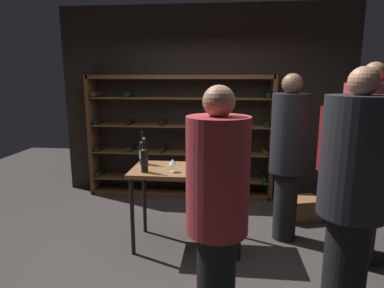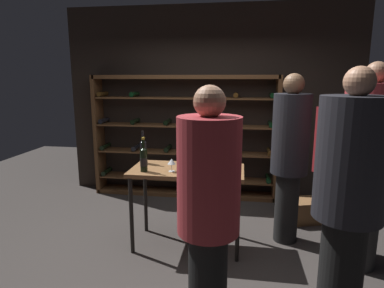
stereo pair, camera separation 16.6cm
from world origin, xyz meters
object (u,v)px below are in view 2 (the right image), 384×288
(tasting_table, at_px, (187,178))
(wine_bottle_red_label, at_px, (144,159))
(person_guest_plum_blouse, at_px, (349,188))
(person_guest_khaki, at_px, (209,202))
(person_host_in_suit, at_px, (290,152))
(wine_bottle_black_capsule, at_px, (143,151))
(wine_glass_stemmed_left, at_px, (230,167))
(person_guest_blue_shirt, at_px, (368,159))
(wine_glass_stemmed_center, at_px, (172,162))
(wine_rack, at_px, (184,138))
(wine_crate, at_px, (304,210))

(tasting_table, relative_size, wine_bottle_red_label, 3.33)
(person_guest_plum_blouse, xyz_separation_m, wine_bottle_red_label, (-1.81, 0.77, -0.04))
(person_guest_khaki, relative_size, person_host_in_suit, 0.95)
(wine_bottle_red_label, bearing_deg, wine_bottle_black_capsule, 107.48)
(wine_bottle_red_label, xyz_separation_m, wine_glass_stemmed_left, (0.90, -0.02, -0.05))
(tasting_table, bearing_deg, person_guest_blue_shirt, -4.73)
(person_guest_khaki, xyz_separation_m, person_host_in_suit, (0.76, 1.48, 0.06))
(wine_bottle_black_capsule, xyz_separation_m, wine_glass_stemmed_center, (0.40, -0.29, -0.03))
(tasting_table, distance_m, person_host_in_suit, 1.18)
(person_guest_plum_blouse, height_order, person_guest_blue_shirt, person_guest_blue_shirt)
(person_guest_khaki, relative_size, wine_bottle_red_label, 4.97)
(wine_rack, distance_m, person_guest_plum_blouse, 3.07)
(wine_crate, bearing_deg, person_guest_khaki, -117.81)
(wine_rack, bearing_deg, wine_crate, -23.16)
(wine_bottle_red_label, distance_m, wine_glass_stemmed_center, 0.30)
(wine_crate, bearing_deg, wine_bottle_red_label, -151.23)
(person_guest_plum_blouse, relative_size, wine_glass_stemmed_center, 13.99)
(tasting_table, bearing_deg, wine_glass_stemmed_center, -137.93)
(person_host_in_suit, relative_size, person_guest_plum_blouse, 0.98)
(person_host_in_suit, height_order, person_guest_blue_shirt, person_guest_blue_shirt)
(person_host_in_suit, relative_size, wine_bottle_black_capsule, 5.07)
(person_host_in_suit, bearing_deg, wine_bottle_red_label, 37.00)
(wine_rack, xyz_separation_m, tasting_table, (0.32, -1.61, -0.14))
(wine_rack, height_order, wine_crate, wine_rack)
(wine_bottle_red_label, bearing_deg, wine_glass_stemmed_center, 7.65)
(person_guest_blue_shirt, height_order, wine_glass_stemmed_center, person_guest_blue_shirt)
(person_guest_khaki, xyz_separation_m, wine_glass_stemmed_left, (0.11, 1.01, -0.02))
(person_guest_khaki, distance_m, wine_crate, 2.48)
(person_host_in_suit, bearing_deg, person_guest_blue_shirt, 167.90)
(wine_crate, bearing_deg, wine_rack, 156.84)
(person_host_in_suit, xyz_separation_m, wine_bottle_black_capsule, (-1.66, -0.12, -0.03))
(person_host_in_suit, relative_size, wine_glass_stemmed_center, 13.75)
(person_guest_khaki, height_order, wine_bottle_black_capsule, person_guest_khaki)
(person_guest_blue_shirt, bearing_deg, person_guest_plum_blouse, -106.33)
(person_guest_blue_shirt, relative_size, wine_bottle_red_label, 5.50)
(wine_glass_stemmed_center, bearing_deg, wine_glass_stemmed_left, -5.13)
(person_guest_plum_blouse, height_order, wine_crate, person_guest_plum_blouse)
(person_host_in_suit, bearing_deg, wine_bottle_black_capsule, 24.87)
(wine_glass_stemmed_left, distance_m, wine_glass_stemmed_center, 0.61)
(wine_crate, xyz_separation_m, wine_glass_stemmed_left, (-0.97, -1.05, 0.84))
(tasting_table, relative_size, wine_glass_stemmed_left, 9.85)
(person_guest_khaki, relative_size, wine_bottle_black_capsule, 4.82)
(tasting_table, height_order, person_guest_blue_shirt, person_guest_blue_shirt)
(person_host_in_suit, relative_size, wine_glass_stemmed_left, 15.44)
(wine_glass_stemmed_left, height_order, wine_glass_stemmed_center, wine_glass_stemmed_center)
(person_guest_plum_blouse, bearing_deg, wine_crate, -29.95)
(person_guest_blue_shirt, distance_m, wine_glass_stemmed_left, 1.32)
(wine_rack, xyz_separation_m, person_guest_plum_blouse, (1.69, -2.56, 0.13))
(person_guest_blue_shirt, xyz_separation_m, wine_crate, (-0.34, 1.01, -0.97))
(wine_rack, xyz_separation_m, wine_crate, (1.75, -0.75, -0.80))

